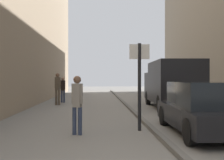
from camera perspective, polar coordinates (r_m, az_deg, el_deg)
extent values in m
plane|color=gray|center=(14.15, -2.79, -5.99)|extent=(80.00, 80.00, 0.00)
cube|color=#615F5B|center=(14.23, 3.62, -5.71)|extent=(0.16, 40.00, 0.12)
cylinder|color=#2D3851|center=(18.45, -10.16, -3.31)|extent=(0.11, 0.11, 0.77)
cylinder|color=#2D3851|center=(18.38, -9.70, -3.33)|extent=(0.11, 0.11, 0.77)
cube|color=black|center=(18.38, -9.93, -1.10)|extent=(0.26, 0.24, 0.66)
cylinder|color=black|center=(18.43, -10.26, -0.95)|extent=(0.09, 0.09, 0.56)
cylinder|color=black|center=(18.33, -9.60, -0.95)|extent=(0.09, 0.09, 0.56)
sphere|color=#9E755B|center=(18.38, -9.93, 0.25)|extent=(0.21, 0.21, 0.21)
cylinder|color=brown|center=(16.74, -11.27, -3.50)|extent=(0.13, 0.13, 0.88)
cylinder|color=brown|center=(16.65, -10.71, -3.52)|extent=(0.13, 0.13, 0.88)
cube|color=brown|center=(16.66, -11.00, -0.71)|extent=(0.30, 0.28, 0.75)
cylinder|color=brown|center=(16.72, -11.40, -0.51)|extent=(0.10, 0.10, 0.64)
cylinder|color=brown|center=(16.59, -10.59, -0.52)|extent=(0.10, 0.10, 0.64)
sphere|color=brown|center=(16.66, -11.00, 1.00)|extent=(0.24, 0.24, 0.24)
cylinder|color=#2D3851|center=(7.88, -7.65, -8.24)|extent=(0.11, 0.11, 0.76)
cylinder|color=#2D3851|center=(7.83, -6.53, -8.30)|extent=(0.11, 0.11, 0.76)
cube|color=gray|center=(7.78, -7.09, -3.11)|extent=(0.25, 0.23, 0.65)
cylinder|color=gray|center=(7.82, -7.89, -2.74)|extent=(0.09, 0.09, 0.55)
cylinder|color=gray|center=(7.74, -6.29, -2.77)|extent=(0.09, 0.09, 0.55)
sphere|color=brown|center=(7.77, -7.10, 0.06)|extent=(0.21, 0.21, 0.21)
cube|color=black|center=(14.35, 12.55, -0.40)|extent=(2.26, 4.11, 2.07)
cube|color=black|center=(17.09, 10.42, -1.15)|extent=(2.16, 1.65, 1.55)
cube|color=black|center=(17.62, 10.08, 0.01)|extent=(1.76, 0.11, 0.68)
cylinder|color=black|center=(16.81, 7.33, -3.62)|extent=(0.25, 0.81, 0.80)
cylinder|color=black|center=(17.17, 13.63, -3.54)|extent=(0.25, 0.81, 0.80)
cylinder|color=black|center=(12.92, 9.75, -4.81)|extent=(0.25, 0.81, 0.80)
cylinder|color=black|center=(13.39, 17.80, -4.64)|extent=(0.25, 0.81, 0.80)
cube|color=black|center=(8.38, 18.08, -6.96)|extent=(1.89, 4.24, 0.55)
cube|color=black|center=(8.33, 18.09, -2.76)|extent=(1.57, 2.55, 0.68)
cylinder|color=black|center=(9.55, 10.48, -7.12)|extent=(0.21, 0.64, 0.64)
cylinder|color=black|center=(10.02, 19.75, -6.78)|extent=(0.21, 0.64, 0.64)
cylinder|color=black|center=(6.81, 15.60, -10.13)|extent=(0.21, 0.64, 0.64)
cylinder|color=black|center=(8.39, 5.60, -1.42)|extent=(0.10, 0.10, 2.60)
cube|color=white|center=(8.42, 5.60, 5.74)|extent=(0.60, 0.03, 0.44)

